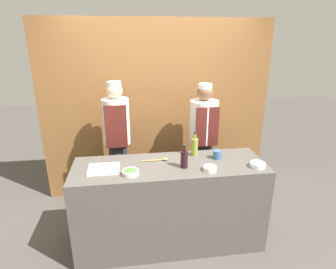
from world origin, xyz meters
The scene contains 13 objects.
ground_plane centered at (0.00, 0.00, 0.00)m, with size 14.00×14.00×0.00m, color #4C4742.
cabinet_wall centered at (0.00, 1.21, 1.20)m, with size 3.09×0.18×2.40m.
counter centered at (0.00, 0.00, 0.47)m, with size 1.97×0.65×0.94m.
sauce_bowl_purple centered at (0.36, -0.19, 0.96)m, with size 0.13×0.13×0.04m.
sauce_bowl_orange centered at (0.86, -0.18, 0.96)m, with size 0.15×0.15×0.05m.
sauce_bowl_green centered at (-0.40, -0.16, 0.96)m, with size 0.16×0.16×0.04m.
cutting_board centered at (-0.66, -0.03, 0.95)m, with size 0.30×0.25×0.02m.
bottle_wine centered at (0.13, -0.08, 1.03)m, with size 0.07×0.07×0.24m.
bottle_oil centered at (0.30, 0.20, 1.04)m, with size 0.07×0.07×0.27m.
cup_blue centered at (0.52, 0.08, 0.98)m, with size 0.09×0.09×0.09m.
wooden_spoon centered at (-0.10, 0.11, 0.95)m, with size 0.28×0.05×0.03m.
chef_left centered at (-0.54, 0.74, 0.92)m, with size 0.32×0.32×1.68m.
chef_right centered at (0.54, 0.74, 0.88)m, with size 0.36×0.36×1.63m.
Camera 1 is at (-0.39, -2.56, 2.18)m, focal length 30.00 mm.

